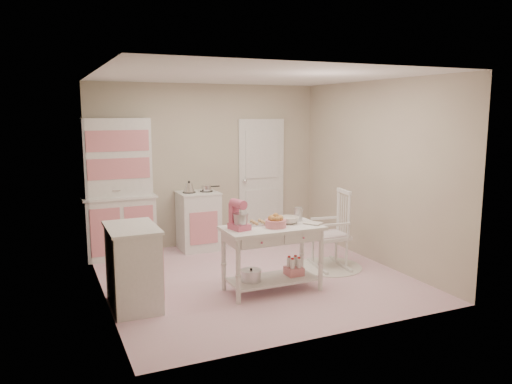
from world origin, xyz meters
The scene contains 14 objects.
room_shell centered at (0.00, 0.00, 1.65)m, with size 3.84×3.84×2.62m.
door centered at (0.95, 1.87, 1.02)m, with size 0.82×0.05×2.04m, color white.
hutch centered at (-1.46, 1.66, 1.04)m, with size 1.06×0.50×2.08m, color white.
stove centered at (-0.26, 1.61, 0.46)m, with size 0.62×0.57×0.92m, color white.
base_cabinet centered at (-1.63, -0.37, 0.46)m, with size 0.54×0.84×0.92m, color white.
lace_rug centered at (1.13, -0.04, 0.01)m, with size 0.92×0.92×0.01m, color white.
rocking_chair centered at (1.13, -0.04, 0.55)m, with size 0.48×0.72×1.10m, color white.
work_table centered at (0.01, -0.54, 0.40)m, with size 1.20×0.60×0.80m, color white.
stand_mixer centered at (-0.41, -0.52, 0.97)m, with size 0.20×0.28×0.34m, color #D85B7B.
cookie_tray centered at (-0.14, -0.36, 0.81)m, with size 0.34×0.24×0.02m, color silver.
bread_basket centered at (0.03, -0.59, 0.85)m, with size 0.25×0.25×0.09m, color pink.
mixing_bowl centered at (0.27, -0.46, 0.84)m, with size 0.26×0.26×0.08m, color silver.
metal_pitcher centered at (0.45, -0.38, 0.89)m, with size 0.10×0.10×0.17m, color silver.
recipe_book centered at (0.46, -0.66, 0.81)m, with size 0.16×0.21×0.02m, color silver.
Camera 1 is at (-2.53, -5.81, 2.17)m, focal length 35.00 mm.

